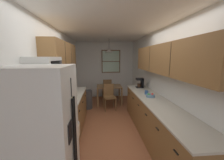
{
  "coord_description": "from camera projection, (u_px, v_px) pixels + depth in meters",
  "views": [
    {
      "loc": [
        -0.22,
        -2.82,
        1.85
      ],
      "look_at": [
        0.11,
        1.19,
        1.19
      ],
      "focal_mm": 22.21,
      "sensor_mm": 36.0,
      "label": 1
    }
  ],
  "objects": [
    {
      "name": "dining_chair_near",
      "position": [
        109.0,
        95.0,
        4.96
      ],
      "size": [
        0.45,
        0.45,
        0.9
      ],
      "color": "brown",
      "rests_on": "ground"
    },
    {
      "name": "dish_towel",
      "position": [
        79.0,
        130.0,
        2.59
      ],
      "size": [
        0.02,
        0.16,
        0.24
      ],
      "primitive_type": "cube",
      "color": "beige"
    },
    {
      "name": "storage_canister",
      "position": [
        63.0,
        100.0,
        2.87
      ],
      "size": [
        0.12,
        0.12,
        0.16
      ],
      "color": "#D84C19",
      "rests_on": "counter_left"
    },
    {
      "name": "table_serving_bowl",
      "position": [
        107.0,
        85.0,
        5.5
      ],
      "size": [
        0.21,
        0.21,
        0.06
      ],
      "primitive_type": "cylinder",
      "color": "silver",
      "rests_on": "dining_table"
    },
    {
      "name": "microwave_over_range",
      "position": [
        45.0,
        68.0,
        2.21
      ],
      "size": [
        0.39,
        0.64,
        0.34
      ],
      "color": "white"
    },
    {
      "name": "upper_cabinets_left",
      "position": [
        62.0,
        57.0,
        3.33
      ],
      "size": [
        0.33,
        1.92,
        0.66
      ],
      "color": "brown"
    },
    {
      "name": "ceiling_slab",
      "position": [
        108.0,
        29.0,
        3.66
      ],
      "size": [
        4.4,
        9.0,
        0.08
      ],
      "primitive_type": "cube",
      "color": "white"
    },
    {
      "name": "wall_back",
      "position": [
        105.0,
        70.0,
        6.48
      ],
      "size": [
        4.4,
        0.1,
        2.55
      ],
      "primitive_type": "cube",
      "color": "silver",
      "rests_on": "ground"
    },
    {
      "name": "back_window",
      "position": [
        111.0,
        61.0,
        6.36
      ],
      "size": [
        0.85,
        0.05,
        1.04
      ],
      "color": "brown"
    },
    {
      "name": "dining_table",
      "position": [
        109.0,
        89.0,
        5.52
      ],
      "size": [
        0.96,
        0.76,
        0.73
      ],
      "color": "brown",
      "rests_on": "ground"
    },
    {
      "name": "refrigerator",
      "position": [
        42.0,
        139.0,
        1.66
      ],
      "size": [
        0.77,
        0.77,
        1.76
      ],
      "color": "white",
      "rests_on": "ground"
    },
    {
      "name": "mug_by_coffeemaker",
      "position": [
        146.0,
        92.0,
        3.59
      ],
      "size": [
        0.12,
        0.08,
        0.1
      ],
      "color": "#335999",
      "rests_on": "counter_right"
    },
    {
      "name": "coffee_maker",
      "position": [
        141.0,
        83.0,
        4.36
      ],
      "size": [
        0.22,
        0.18,
        0.3
      ],
      "color": "black",
      "rests_on": "counter_right"
    },
    {
      "name": "wall_left",
      "position": [
        59.0,
        79.0,
        3.76
      ],
      "size": [
        0.1,
        9.0,
        2.55
      ],
      "primitive_type": "cube",
      "color": "silver",
      "rests_on": "ground"
    },
    {
      "name": "wall_right",
      "position": [
        155.0,
        77.0,
        3.98
      ],
      "size": [
        0.1,
        9.0,
        2.55
      ],
      "primitive_type": "cube",
      "color": "silver",
      "rests_on": "ground"
    },
    {
      "name": "upper_cabinets_right",
      "position": [
        165.0,
        59.0,
        2.89
      ],
      "size": [
        0.33,
        3.09,
        0.62
      ],
      "color": "brown"
    },
    {
      "name": "dining_chair_far",
      "position": [
        107.0,
        88.0,
        6.11
      ],
      "size": [
        0.41,
        0.41,
        0.9
      ],
      "color": "brown",
      "rests_on": "ground"
    },
    {
      "name": "counter_right",
      "position": [
        155.0,
        119.0,
        3.15
      ],
      "size": [
        0.64,
        3.41,
        0.9
      ],
      "color": "brown",
      "rests_on": "ground"
    },
    {
      "name": "counter_left",
      "position": [
        71.0,
        111.0,
        3.62
      ],
      "size": [
        0.64,
        1.84,
        0.9
      ],
      "color": "brown",
      "rests_on": "ground"
    },
    {
      "name": "stove_range",
      "position": [
        57.0,
        137.0,
        2.41
      ],
      "size": [
        0.66,
        0.6,
        1.1
      ],
      "color": "silver",
      "rests_on": "ground"
    },
    {
      "name": "ground_plane",
      "position": [
        109.0,
        121.0,
        4.08
      ],
      "size": [
        12.0,
        12.0,
        0.0
      ],
      "primitive_type": "plane",
      "color": "brown"
    },
    {
      "name": "trash_bin",
      "position": [
        88.0,
        99.0,
        5.03
      ],
      "size": [
        0.34,
        0.34,
        0.68
      ],
      "primitive_type": "cylinder",
      "color": "#3F3F42",
      "rests_on": "ground"
    },
    {
      "name": "fruit_bowl",
      "position": [
        150.0,
        95.0,
        3.35
      ],
      "size": [
        0.21,
        0.21,
        0.09
      ],
      "color": "#597F9E",
      "rests_on": "counter_right"
    },
    {
      "name": "pendant_light",
      "position": [
        109.0,
        51.0,
        5.28
      ],
      "size": [
        0.33,
        0.33,
        0.51
      ],
      "color": "black"
    }
  ]
}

